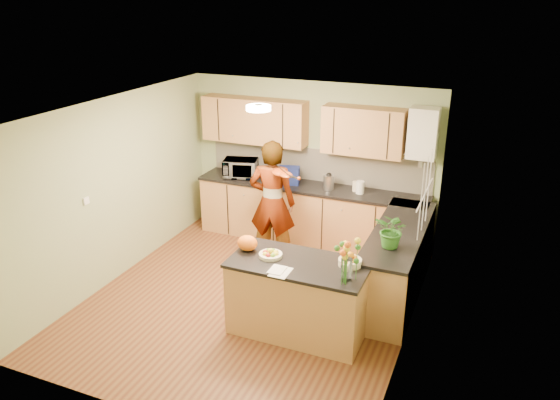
% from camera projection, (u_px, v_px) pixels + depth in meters
% --- Properties ---
extents(floor, '(4.50, 4.50, 0.00)m').
position_uv_depth(floor, '(252.00, 299.00, 7.11)').
color(floor, '#5C2D1A').
rests_on(floor, ground).
extents(ceiling, '(4.00, 4.50, 0.02)m').
position_uv_depth(ceiling, '(247.00, 109.00, 6.21)').
color(ceiling, silver).
rests_on(ceiling, wall_back).
extents(wall_back, '(4.00, 0.02, 2.50)m').
position_uv_depth(wall_back, '(311.00, 161.00, 8.60)').
color(wall_back, '#9DB07E').
rests_on(wall_back, floor).
extents(wall_front, '(4.00, 0.02, 2.50)m').
position_uv_depth(wall_front, '(137.00, 302.00, 4.73)').
color(wall_front, '#9DB07E').
rests_on(wall_front, floor).
extents(wall_left, '(0.02, 4.50, 2.50)m').
position_uv_depth(wall_left, '(116.00, 189.00, 7.38)').
color(wall_left, '#9DB07E').
rests_on(wall_left, floor).
extents(wall_right, '(0.02, 4.50, 2.50)m').
position_uv_depth(wall_right, '(415.00, 238.00, 5.94)').
color(wall_right, '#9DB07E').
rests_on(wall_right, floor).
extents(back_counter, '(3.64, 0.62, 0.94)m').
position_uv_depth(back_counter, '(310.00, 214.00, 8.59)').
color(back_counter, '#B47B48').
rests_on(back_counter, floor).
extents(right_counter, '(0.62, 2.24, 0.94)m').
position_uv_depth(right_counter, '(397.00, 263.00, 7.07)').
color(right_counter, '#B47B48').
rests_on(right_counter, floor).
extents(splashback, '(3.60, 0.02, 0.52)m').
position_uv_depth(splashback, '(317.00, 165.00, 8.57)').
color(splashback, beige).
rests_on(splashback, back_counter).
extents(upper_cabinets, '(3.20, 0.34, 0.70)m').
position_uv_depth(upper_cabinets, '(298.00, 125.00, 8.30)').
color(upper_cabinets, '#B47B48').
rests_on(upper_cabinets, wall_back).
extents(boiler, '(0.40, 0.30, 0.86)m').
position_uv_depth(boiler, '(423.00, 133.00, 7.62)').
color(boiler, white).
rests_on(boiler, wall_back).
extents(window_right, '(0.01, 1.30, 1.05)m').
position_uv_depth(window_right, '(426.00, 194.00, 6.35)').
color(window_right, white).
rests_on(window_right, wall_right).
extents(light_switch, '(0.02, 0.09, 0.09)m').
position_uv_depth(light_switch, '(86.00, 201.00, 6.84)').
color(light_switch, white).
rests_on(light_switch, wall_left).
extents(ceiling_lamp, '(0.30, 0.30, 0.07)m').
position_uv_depth(ceiling_lamp, '(258.00, 108.00, 6.48)').
color(ceiling_lamp, '#FFEABF').
rests_on(ceiling_lamp, ceiling).
extents(peninsula_island, '(1.58, 0.81, 0.90)m').
position_uv_depth(peninsula_island, '(299.00, 297.00, 6.32)').
color(peninsula_island, '#B47B48').
rests_on(peninsula_island, floor).
extents(fruit_dish, '(0.27, 0.27, 0.09)m').
position_uv_depth(fruit_dish, '(271.00, 254.00, 6.26)').
color(fruit_dish, beige).
rests_on(fruit_dish, peninsula_island).
extents(orange_bowl, '(0.26, 0.26, 0.15)m').
position_uv_depth(orange_bowl, '(350.00, 260.00, 6.06)').
color(orange_bowl, beige).
rests_on(orange_bowl, peninsula_island).
extents(flower_vase, '(0.29, 0.29, 0.54)m').
position_uv_depth(flower_vase, '(347.00, 250.00, 5.65)').
color(flower_vase, silver).
rests_on(flower_vase, peninsula_island).
extents(orange_bag, '(0.27, 0.24, 0.18)m').
position_uv_depth(orange_bag, '(247.00, 243.00, 6.40)').
color(orange_bag, orange).
rests_on(orange_bag, peninsula_island).
extents(papers, '(0.20, 0.27, 0.01)m').
position_uv_depth(papers, '(281.00, 272.00, 5.93)').
color(papers, white).
rests_on(papers, peninsula_island).
extents(violinist, '(0.73, 0.53, 1.84)m').
position_uv_depth(violinist, '(272.00, 203.00, 7.81)').
color(violinist, '#D8A484').
rests_on(violinist, floor).
extents(violin, '(0.69, 0.60, 0.17)m').
position_uv_depth(violin, '(279.00, 172.00, 7.35)').
color(violin, '#511705').
rests_on(violin, violinist).
extents(microwave, '(0.61, 0.49, 0.30)m').
position_uv_depth(microwave, '(241.00, 168.00, 8.77)').
color(microwave, white).
rests_on(microwave, back_counter).
extents(blue_box, '(0.37, 0.31, 0.26)m').
position_uv_depth(blue_box, '(289.00, 175.00, 8.49)').
color(blue_box, navy).
rests_on(blue_box, back_counter).
extents(kettle, '(0.16, 0.16, 0.31)m').
position_uv_depth(kettle, '(329.00, 181.00, 8.24)').
color(kettle, '#B4B4B9').
rests_on(kettle, back_counter).
extents(jar_cream, '(0.11, 0.11, 0.15)m').
position_uv_depth(jar_cream, '(356.00, 186.00, 8.18)').
color(jar_cream, beige).
rests_on(jar_cream, back_counter).
extents(jar_white, '(0.12, 0.12, 0.19)m').
position_uv_depth(jar_white, '(360.00, 187.00, 8.08)').
color(jar_white, white).
rests_on(jar_white, back_counter).
extents(potted_plant, '(0.48, 0.45, 0.44)m').
position_uv_depth(potted_plant, '(393.00, 230.00, 6.34)').
color(potted_plant, '#307125').
rests_on(potted_plant, right_counter).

